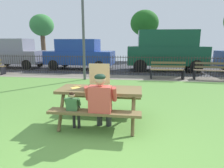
{
  "coord_description": "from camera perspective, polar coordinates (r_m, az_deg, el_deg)",
  "views": [
    {
      "loc": [
        0.53,
        -2.66,
        1.76
      ],
      "look_at": [
        -0.12,
        2.01,
        0.75
      ],
      "focal_mm": 31.5,
      "sensor_mm": 36.0,
      "label": 1
    }
  ],
  "objects": [
    {
      "name": "park_bench_right",
      "position": [
        10.37,
        27.05,
        3.32
      ],
      "size": [
        1.63,
        0.6,
        0.85
      ],
      "color": "brown",
      "rests_on": "ground"
    },
    {
      "name": "parked_car_left",
      "position": [
        15.28,
        -26.37,
        8.04
      ],
      "size": [
        3.91,
        1.86,
        1.98
      ],
      "color": "gray",
      "rests_on": "ground"
    },
    {
      "name": "pizza_box_open",
      "position": [
        4.3,
        -4.04,
        0.09
      ],
      "size": [
        0.48,
        0.52,
        0.52
      ],
      "color": "tan",
      "rests_on": "picnic_table_foreground"
    },
    {
      "name": "adult_at_table",
      "position": [
        3.8,
        -3.17,
        -4.77
      ],
      "size": [
        0.61,
        0.59,
        1.19
      ],
      "color": "#343434",
      "rests_on": "ground"
    },
    {
      "name": "park_bench_center",
      "position": [
        9.89,
        15.72,
        3.83
      ],
      "size": [
        1.62,
        0.53,
        0.85
      ],
      "color": "brown",
      "rests_on": "ground"
    },
    {
      "name": "parked_car_center",
      "position": [
        13.25,
        -9.38,
        8.67
      ],
      "size": [
        4.48,
        2.08,
        1.94
      ],
      "color": "navy",
      "rests_on": "ground"
    },
    {
      "name": "far_tree_midleft",
      "position": [
        20.08,
        9.4,
        16.88
      ],
      "size": [
        2.7,
        2.7,
        4.77
      ],
      "color": "brown",
      "rests_on": "ground"
    },
    {
      "name": "street_asphalt",
      "position": [
        14.64,
        5.9,
        5.1
      ],
      "size": [
        28.0,
        7.96,
        0.01
      ],
      "primitive_type": "cube",
      "color": "#38383D"
    },
    {
      "name": "parked_car_right",
      "position": [
        12.74,
        15.4,
        9.62
      ],
      "size": [
        4.78,
        2.24,
        2.46
      ],
      "color": "#124630",
      "rests_on": "ground"
    },
    {
      "name": "cobblestone_walkway",
      "position": [
        10.02,
        4.85,
        1.9
      ],
      "size": [
        28.0,
        1.4,
        0.01
      ],
      "primitive_type": "cube",
      "color": "gray"
    },
    {
      "name": "far_tree_left",
      "position": [
        22.51,
        -19.67,
        15.55
      ],
      "size": [
        2.44,
        2.44,
        4.58
      ],
      "color": "brown",
      "rests_on": "ground"
    },
    {
      "name": "lamp_post_walkway",
      "position": [
        9.39,
        -8.35,
        16.18
      ],
      "size": [
        0.28,
        0.28,
        4.01
      ],
      "color": "#4C4C51",
      "rests_on": "ground"
    },
    {
      "name": "child_at_table",
      "position": [
        3.96,
        -11.12,
        -6.63
      ],
      "size": [
        0.31,
        0.3,
        0.83
      ],
      "color": "#262626",
      "rests_on": "ground"
    },
    {
      "name": "picnic_table_foreground",
      "position": [
        4.32,
        -3.49,
        -3.56
      ],
      "size": [
        1.81,
        1.49,
        0.79
      ],
      "color": "brown",
      "rests_on": "ground"
    },
    {
      "name": "ground",
      "position": [
        4.96,
        1.33,
        -8.81
      ],
      "size": [
        28.0,
        11.89,
        0.02
      ],
      "primitive_type": "cube",
      "color": "#5C903D"
    },
    {
      "name": "iron_fence_streetside",
      "position": [
        10.63,
        5.12,
        5.41
      ],
      "size": [
        20.22,
        0.03,
        1.05
      ],
      "color": "#2D2823",
      "rests_on": "ground"
    },
    {
      "name": "pizza_slice_on_table",
      "position": [
        4.45,
        -10.5,
        -0.88
      ],
      "size": [
        0.19,
        0.26,
        0.02
      ],
      "color": "#E3BF4E",
      "rests_on": "picnic_table_foreground"
    }
  ]
}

